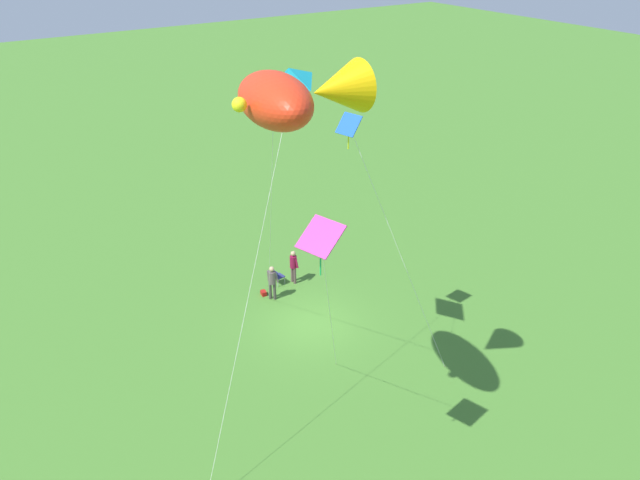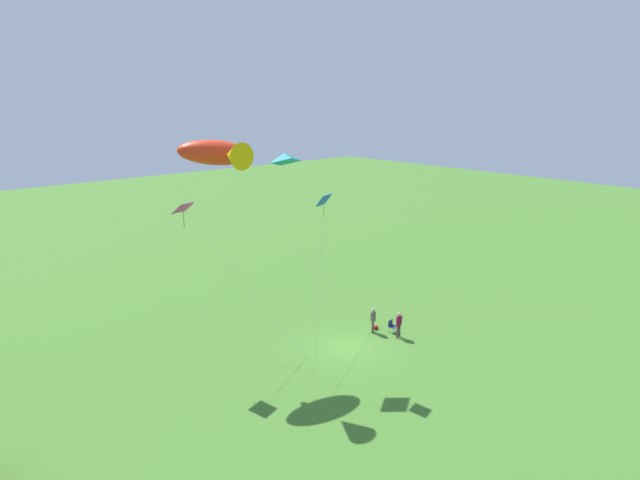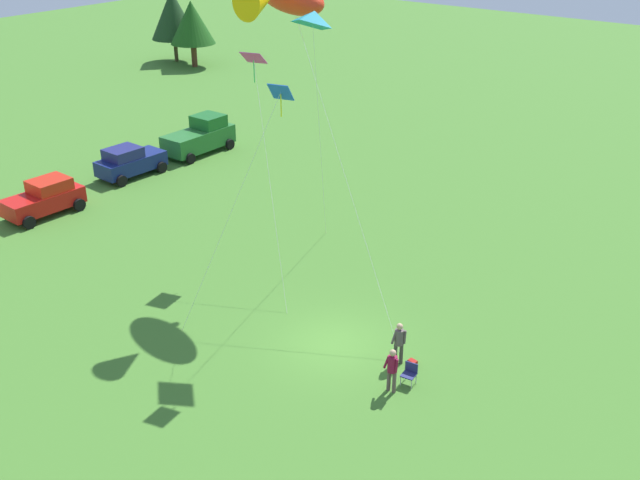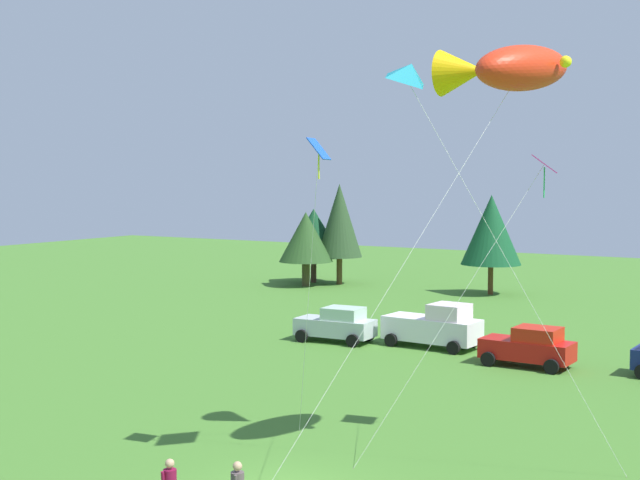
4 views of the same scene
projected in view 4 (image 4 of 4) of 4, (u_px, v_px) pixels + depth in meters
The scene contains 8 objects.
car_silver_compact at pixel (337, 324), 47.64m from camera, with size 4.31×2.43×1.89m.
truck_white_pickup at pixel (435, 326), 46.08m from camera, with size 5.13×2.70×2.34m.
car_red_sedan at pixel (529, 347), 41.43m from camera, with size 4.27×2.34×1.89m.
treeline_distant at pixel (561, 238), 62.67m from camera, with size 60.84×8.42×8.27m.
kite_large_fish at pixel (508, 69), 26.85m from camera, with size 5.54×11.00×12.99m.
kite_diamond_blue at pixel (318, 161), 26.39m from camera, with size 3.09×3.66×10.00m.
kite_diamond_rainbow at pixel (540, 172), 28.61m from camera, with size 4.71×5.75×9.56m.
kite_delta_teal at pixel (412, 74), 25.19m from camera, with size 6.04×4.34×12.21m.
Camera 4 is at (13.41, -20.32, 8.86)m, focal length 50.00 mm.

